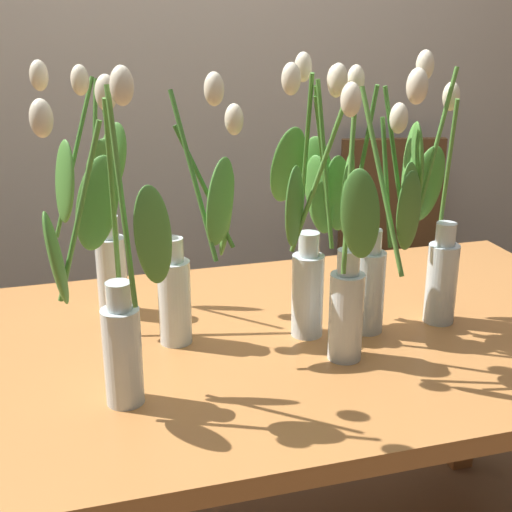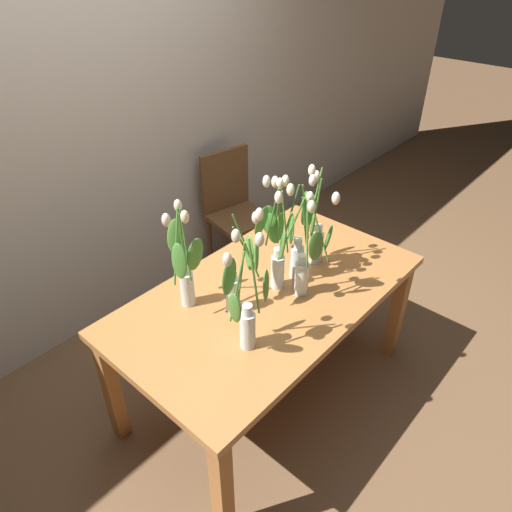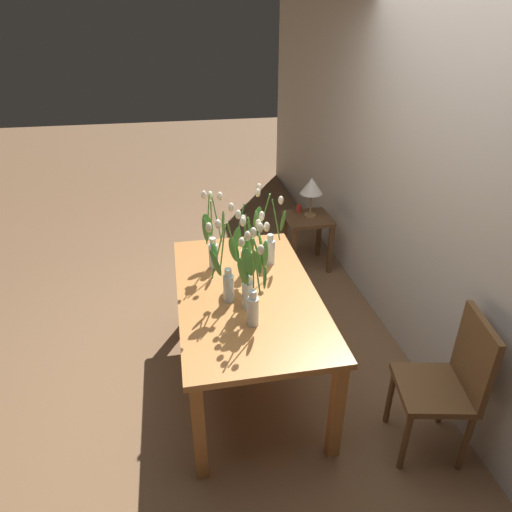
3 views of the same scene
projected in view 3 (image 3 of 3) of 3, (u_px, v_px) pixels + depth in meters
ground_plane at (248, 375)px, 3.30m from camera, size 18.00×18.00×0.00m
room_wall_rear at (446, 190)px, 2.87m from camera, size 9.00×0.10×2.70m
dining_table at (247, 302)px, 2.99m from camera, size 1.60×0.90×0.74m
tulip_vase_0 at (213, 240)px, 3.13m from camera, size 0.22×0.18×0.59m
tulip_vase_1 at (249, 279)px, 2.67m from camera, size 0.21×0.18×0.56m
tulip_vase_2 at (268, 236)px, 3.18m from camera, size 0.21×0.25×0.57m
tulip_vase_3 at (254, 296)px, 2.55m from camera, size 0.16×0.15×0.59m
tulip_vase_4 at (245, 253)px, 3.03m from camera, size 0.18×0.17×0.56m
tulip_vase_5 at (226, 271)px, 2.75m from camera, size 0.26×0.23×0.58m
tulip_vase_6 at (252, 265)px, 2.77m from camera, size 0.17×0.19×0.58m
dining_chair at (449, 380)px, 2.53m from camera, size 0.47×0.47×0.93m
side_table at (308, 228)px, 4.55m from camera, size 0.44×0.44×0.55m
table_lamp at (312, 187)px, 4.36m from camera, size 0.22×0.22×0.40m
pillar_candle at (299, 208)px, 4.58m from camera, size 0.06×0.06×0.07m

